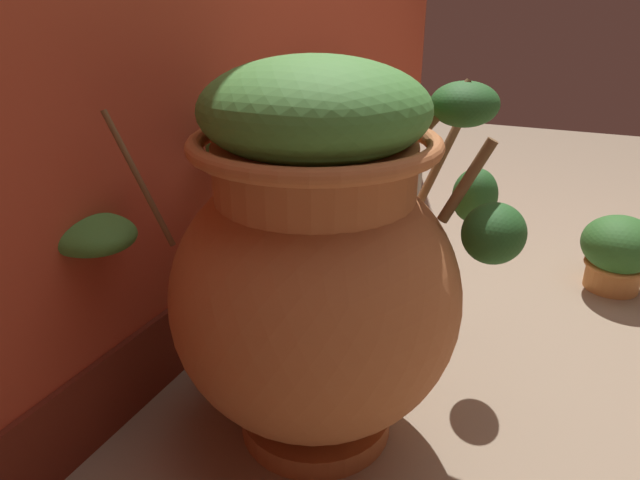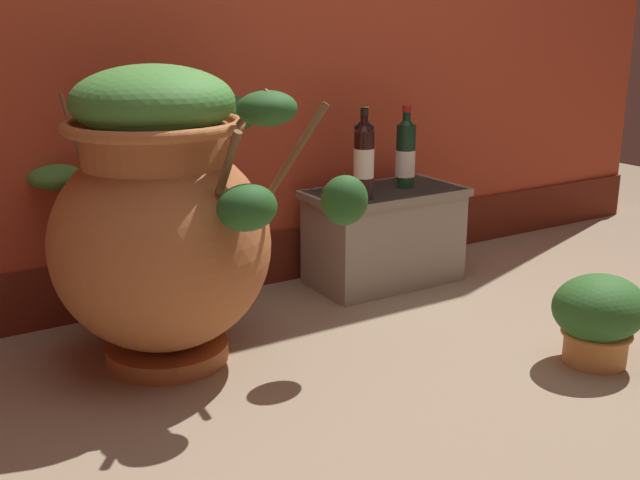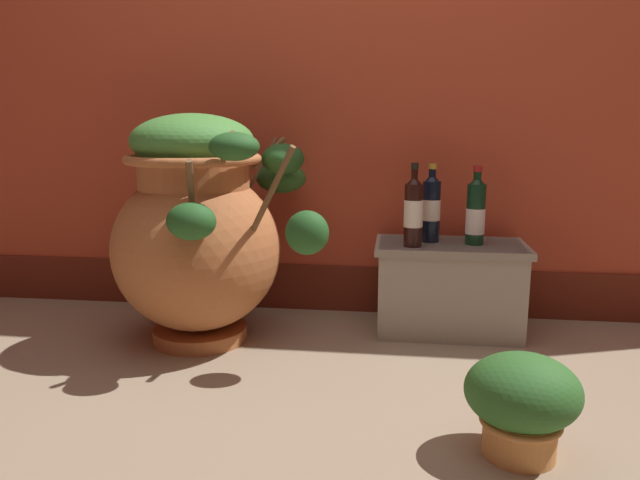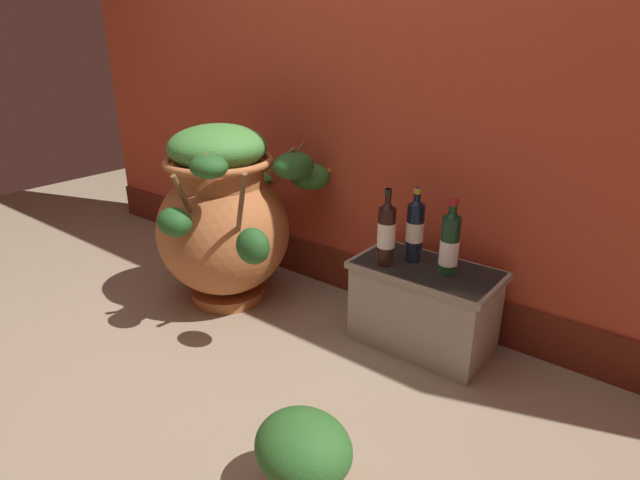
{
  "view_description": "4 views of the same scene",
  "coord_description": "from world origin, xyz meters",
  "px_view_note": "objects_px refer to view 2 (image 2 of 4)",
  "views": [
    {
      "loc": [
        -1.59,
        0.16,
        1.02
      ],
      "look_at": [
        -0.12,
        0.82,
        0.31
      ],
      "focal_mm": 31.01,
      "sensor_mm": 36.0,
      "label": 1
    },
    {
      "loc": [
        -1.33,
        -1.53,
        1.06
      ],
      "look_at": [
        0.05,
        0.69,
        0.29
      ],
      "focal_mm": 43.19,
      "sensor_mm": 36.0,
      "label": 2
    },
    {
      "loc": [
        0.23,
        -1.63,
        0.89
      ],
      "look_at": [
        -0.08,
        0.72,
        0.42
      ],
      "focal_mm": 33.44,
      "sensor_mm": 36.0,
      "label": 3
    },
    {
      "loc": [
        1.35,
        -1.0,
        1.33
      ],
      "look_at": [
        -0.12,
        0.86,
        0.37
      ],
      "focal_mm": 29.1,
      "sensor_mm": 36.0,
      "label": 4
    }
  ],
  "objects_px": {
    "terracotta_urn": "(163,216)",
    "wine_bottle_left": "(364,159)",
    "wine_bottle_right": "(406,153)",
    "wine_bottle_middle": "(364,153)",
    "potted_shrub": "(599,316)"
  },
  "relations": [
    {
      "from": "terracotta_urn",
      "to": "wine_bottle_middle",
      "type": "xyz_separation_m",
      "value": [
        0.92,
        0.27,
        0.07
      ]
    },
    {
      "from": "terracotta_urn",
      "to": "wine_bottle_left",
      "type": "height_order",
      "value": "terracotta_urn"
    },
    {
      "from": "wine_bottle_right",
      "to": "wine_bottle_left",
      "type": "bearing_deg",
      "value": -163.33
    },
    {
      "from": "terracotta_urn",
      "to": "potted_shrub",
      "type": "height_order",
      "value": "terracotta_urn"
    },
    {
      "from": "wine_bottle_left",
      "to": "wine_bottle_middle",
      "type": "bearing_deg",
      "value": 55.36
    },
    {
      "from": "potted_shrub",
      "to": "wine_bottle_left",
      "type": "bearing_deg",
      "value": 107.35
    },
    {
      "from": "terracotta_urn",
      "to": "wine_bottle_right",
      "type": "relative_size",
      "value": 3.14
    },
    {
      "from": "terracotta_urn",
      "to": "wine_bottle_middle",
      "type": "bearing_deg",
      "value": 16.08
    },
    {
      "from": "wine_bottle_right",
      "to": "wine_bottle_middle",
      "type": "bearing_deg",
      "value": 169.3
    },
    {
      "from": "wine_bottle_left",
      "to": "wine_bottle_middle",
      "type": "relative_size",
      "value": 1.02
    },
    {
      "from": "wine_bottle_left",
      "to": "terracotta_urn",
      "type": "bearing_deg",
      "value": -169.58
    },
    {
      "from": "wine_bottle_middle",
      "to": "wine_bottle_right",
      "type": "bearing_deg",
      "value": -10.7
    },
    {
      "from": "terracotta_urn",
      "to": "wine_bottle_left",
      "type": "distance_m",
      "value": 0.86
    },
    {
      "from": "wine_bottle_left",
      "to": "wine_bottle_right",
      "type": "bearing_deg",
      "value": 16.67
    },
    {
      "from": "wine_bottle_left",
      "to": "potted_shrub",
      "type": "bearing_deg",
      "value": -72.65
    }
  ]
}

